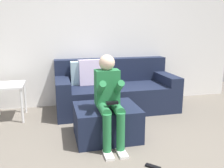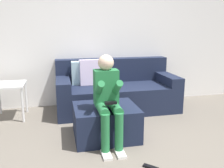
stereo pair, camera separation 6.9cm
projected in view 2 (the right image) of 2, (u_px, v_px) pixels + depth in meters
The scene contains 7 objects.
ground_plane at pixel (131, 165), 2.56m from camera, with size 7.35×7.35×0.00m, color #6B6359.
wall_back at pixel (95, 32), 4.46m from camera, with size 5.65×0.10×2.70m, color white.
couch_sectional at pixel (115, 90), 4.31m from camera, with size 2.07×0.95×0.89m.
ottoman at pixel (106, 122), 3.19m from camera, with size 0.82×0.68×0.42m, color #192138.
person_seated at pixel (108, 96), 2.92m from camera, with size 0.29×0.61×1.11m.
side_table at pixel (9, 89), 3.82m from camera, with size 0.48×0.53×0.56m.
remote_near_ottoman at pixel (151, 167), 2.51m from camera, with size 0.16×0.05×0.02m, color black.
Camera 2 is at (-0.71, -2.20, 1.42)m, focal length 38.90 mm.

